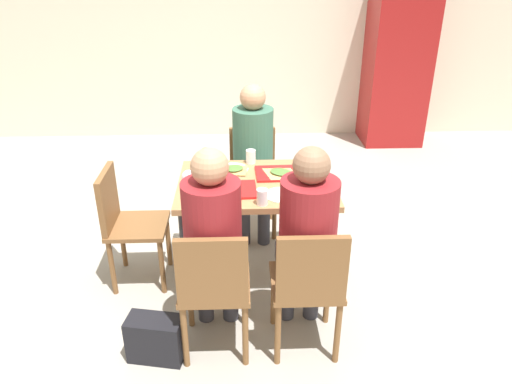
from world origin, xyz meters
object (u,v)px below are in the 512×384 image
(soda_can, at_px, (322,171))
(condiment_bottle, at_px, (207,159))
(handbag, at_px, (156,339))
(tray_red_near, at_px, (228,190))
(pizza_slice_a, at_px, (227,186))
(person_in_brown_jacket, at_px, (307,232))
(pizza_slice_c, at_px, (234,169))
(person_far_side, at_px, (253,150))
(pizza_slice_b, at_px, (281,173))
(chair_left_end, at_px, (125,219))
(plastic_cup_a, at_px, (251,157))
(chair_near_right, at_px, (308,283))
(foil_bundle, at_px, (189,177))
(person_in_red, at_px, (213,233))
(paper_plate_near_edge, at_px, (282,195))
(chair_near_left, at_px, (214,285))
(paper_plate_center, at_px, (233,169))
(drink_fridge, at_px, (397,65))
(plastic_cup_b, at_px, (262,197))
(tray_red_far, at_px, (282,173))
(main_table, at_px, (256,197))
(chair_far_side, at_px, (253,172))

(soda_can, xyz_separation_m, condiment_bottle, (-0.78, 0.19, 0.02))
(soda_can, bearing_deg, handbag, -142.70)
(tray_red_near, height_order, pizza_slice_a, pizza_slice_a)
(person_in_brown_jacket, xyz_separation_m, pizza_slice_c, (-0.41, 0.81, 0.04))
(person_far_side, relative_size, pizza_slice_b, 4.44)
(chair_left_end, relative_size, plastic_cup_a, 8.56)
(condiment_bottle, distance_m, handbag, 1.25)
(chair_near_right, xyz_separation_m, pizza_slice_c, (-0.41, 0.95, 0.28))
(foil_bundle, bearing_deg, plastic_cup_a, 39.64)
(person_in_brown_jacket, xyz_separation_m, pizza_slice_a, (-0.46, 0.51, 0.04))
(pizza_slice_a, bearing_deg, tray_red_near, -59.61)
(person_in_red, bearing_deg, handbag, -155.90)
(chair_left_end, relative_size, paper_plate_near_edge, 3.89)
(chair_near_left, distance_m, pizza_slice_a, 0.72)
(tray_red_near, bearing_deg, paper_plate_center, 85.69)
(pizza_slice_a, relative_size, pizza_slice_c, 0.93)
(person_in_red, xyz_separation_m, drink_fridge, (2.05, 3.48, 0.20))
(chair_near_left, relative_size, plastic_cup_a, 8.56)
(chair_left_end, height_order, soda_can, soda_can)
(pizza_slice_b, distance_m, plastic_cup_b, 0.44)
(tray_red_far, bearing_deg, drink_fridge, 59.51)
(main_table, xyz_separation_m, paper_plate_near_edge, (0.16, -0.21, 0.12))
(chair_left_end, xyz_separation_m, drink_fridge, (2.70, 2.85, 0.45))
(pizza_slice_a, relative_size, handbag, 0.75)
(paper_plate_near_edge, xyz_separation_m, drink_fridge, (1.64, 3.06, 0.18))
(chair_near_right, xyz_separation_m, drink_fridge, (1.53, 3.62, 0.45))
(pizza_slice_c, xyz_separation_m, handbag, (-0.46, -0.97, -0.64))
(pizza_slice_a, bearing_deg, tray_red_far, 31.19)
(person_far_side, relative_size, paper_plate_near_edge, 5.76)
(person_far_side, distance_m, paper_plate_near_edge, 0.86)
(tray_red_far, bearing_deg, plastic_cup_b, -109.50)
(person_far_side, distance_m, pizza_slice_c, 0.47)
(chair_near_left, height_order, pizza_slice_b, chair_near_left)
(paper_plate_near_edge, bearing_deg, soda_can, 38.78)
(chair_far_side, bearing_deg, chair_near_right, -80.35)
(main_table, relative_size, chair_near_left, 1.22)
(tray_red_near, distance_m, pizza_slice_a, 0.03)
(person_in_red, distance_m, tray_red_near, 0.50)
(person_far_side, relative_size, soda_can, 10.38)
(main_table, height_order, chair_left_end, chair_left_end)
(person_in_brown_jacket, height_order, pizza_slice_b, person_in_brown_jacket)
(person_in_brown_jacket, xyz_separation_m, plastic_cup_b, (-0.24, 0.30, 0.07))
(person_in_red, relative_size, pizza_slice_c, 4.94)
(main_table, distance_m, person_far_side, 0.64)
(tray_red_far, height_order, handbag, tray_red_far)
(plastic_cup_a, bearing_deg, chair_near_left, -102.12)
(chair_near_left, distance_m, paper_plate_center, 1.02)
(paper_plate_center, xyz_separation_m, soda_can, (0.60, -0.19, 0.06))
(tray_red_far, height_order, paper_plate_center, tray_red_far)
(chair_near_left, relative_size, paper_plate_center, 3.89)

